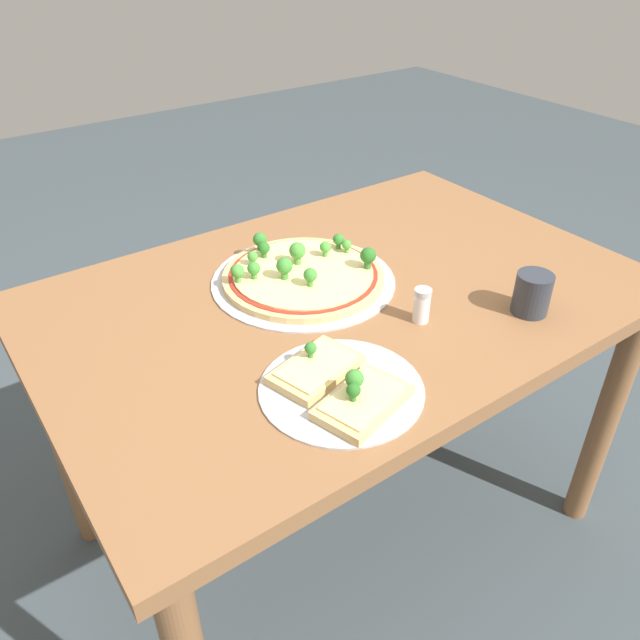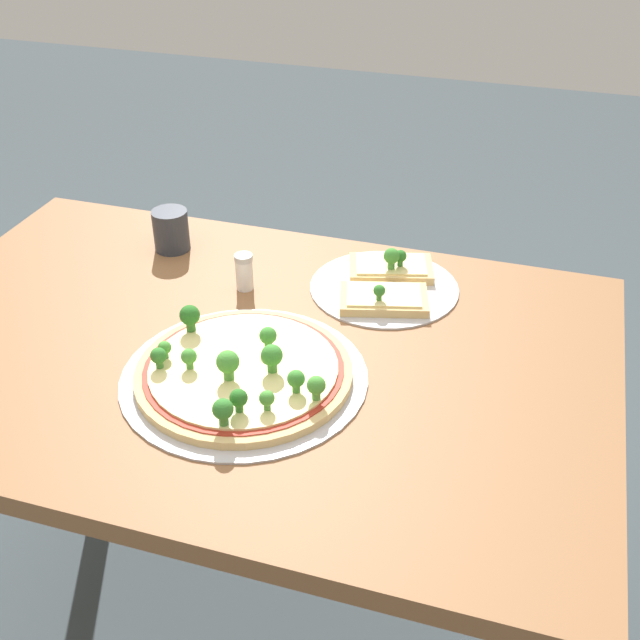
% 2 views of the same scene
% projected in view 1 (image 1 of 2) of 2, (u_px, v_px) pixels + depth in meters
% --- Properties ---
extents(ground_plane, '(8.00, 8.00, 0.00)m').
position_uv_depth(ground_plane, '(337.00, 521.00, 1.71)').
color(ground_plane, '#3D474C').
extents(dining_table, '(1.24, 0.83, 0.74)m').
position_uv_depth(dining_table, '(342.00, 330.00, 1.35)').
color(dining_table, brown).
rests_on(dining_table, ground_plane).
extents(pizza_tray_whole, '(0.39, 0.39, 0.07)m').
position_uv_depth(pizza_tray_whole, '(303.00, 275.00, 1.32)').
color(pizza_tray_whole, '#B7B7BC').
rests_on(pizza_tray_whole, dining_table).
extents(pizza_tray_slice, '(0.28, 0.28, 0.07)m').
position_uv_depth(pizza_tray_slice, '(340.00, 386.00, 1.03)').
color(pizza_tray_slice, '#B7B7BC').
rests_on(pizza_tray_slice, dining_table).
extents(drinking_cup, '(0.07, 0.07, 0.08)m').
position_uv_depth(drinking_cup, '(532.00, 293.00, 1.21)').
color(drinking_cup, '#2D333D').
rests_on(drinking_cup, dining_table).
extents(condiment_shaker, '(0.03, 0.03, 0.07)m').
position_uv_depth(condiment_shaker, '(422.00, 305.00, 1.19)').
color(condiment_shaker, silver).
rests_on(condiment_shaker, dining_table).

